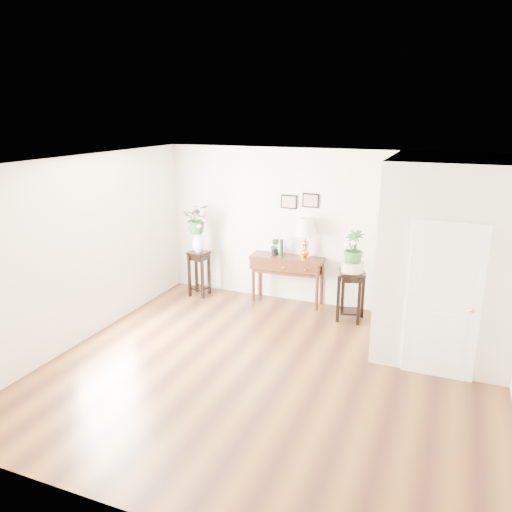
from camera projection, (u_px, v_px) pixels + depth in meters
The scene contains 20 objects.
floor at pixel (269, 373), 6.74m from camera, with size 6.00×5.50×0.02m, color brown.
ceiling at pixel (270, 164), 5.97m from camera, with size 6.00×5.50×0.02m, color white.
wall_back at pixel (324, 229), 8.81m from camera, with size 6.00×0.02×2.80m, color silver.
wall_front at pixel (147, 377), 3.91m from camera, with size 6.00×0.02×2.80m, color silver.
wall_left at pixel (81, 251), 7.43m from camera, with size 0.02×5.50×2.80m, color silver.
partition at pixel (449, 256), 7.18m from camera, with size 1.80×1.95×2.80m, color silver.
door at pixel (444, 302), 6.39m from camera, with size 0.90×0.05×2.10m, color white.
art_print_left at pixel (289, 202), 8.90m from camera, with size 0.30×0.02×0.25m, color black.
art_print_right at pixel (311, 200), 8.74m from camera, with size 0.30×0.02×0.25m, color black.
wall_ornament at pixel (387, 205), 7.45m from camera, with size 0.51×0.51×0.07m, color #AA944A.
console_table at pixel (287, 279), 9.13m from camera, with size 1.33×0.44×0.89m, color black.
table_lamp at pixel (305, 239), 8.79m from camera, with size 0.42×0.42×0.73m, color orange.
green_vase at pixel (282, 246), 9.00m from camera, with size 0.06×0.06×0.30m, color black.
potted_plant at pixel (275, 247), 9.05m from camera, with size 0.17×0.13×0.30m, color #245624.
plant_stand_a at pixel (199, 274), 9.50m from camera, with size 0.34×0.34×0.86m, color black.
porcelain_vase at pixel (198, 240), 9.31m from camera, with size 0.23×0.23×0.40m, color silver, non-canonical shape.
lily_arrangement at pixel (197, 216), 9.19m from camera, with size 0.50×0.44×0.56m, color #245624.
plant_stand_b at pixel (351, 296), 8.36m from camera, with size 0.40×0.40×0.86m, color black.
ceramic_bowl at pixel (352, 267), 8.22m from camera, with size 0.37×0.37×0.16m, color beige.
narcissus at pixel (354, 248), 8.13m from camera, with size 0.32×0.32×0.57m, color #245624.
Camera 1 is at (2.10, -5.67, 3.40)m, focal length 35.00 mm.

